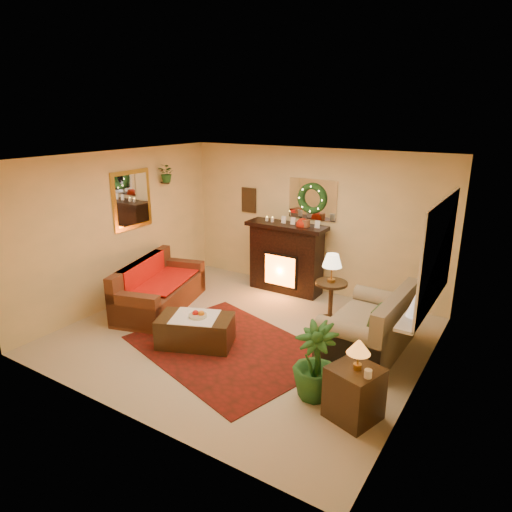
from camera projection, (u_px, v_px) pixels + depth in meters
The scene contains 31 objects.
floor at pixel (244, 335), 6.81m from camera, with size 5.00×5.00×0.00m, color beige.
ceiling at pixel (242, 158), 6.02m from camera, with size 5.00×5.00×0.00m, color white.
wall_back at pixel (312, 221), 8.23m from camera, with size 5.00×5.00×0.00m, color #EFD88C.
wall_front at pixel (119, 308), 4.60m from camera, with size 5.00×5.00×0.00m, color #EFD88C.
wall_left at pixel (120, 229), 7.69m from camera, with size 4.50×4.50×0.00m, color #EFD88C.
wall_right at pixel (427, 287), 5.14m from camera, with size 4.50×4.50×0.00m, color #EFD88C.
area_rug at pixel (227, 348), 6.43m from camera, with size 2.60×1.95×0.01m, color #4B1306.
sofa at pixel (160, 284), 7.64m from camera, with size 0.83×1.90×0.81m, color #3C291D.
red_throw at pixel (162, 280), 7.75m from camera, with size 0.80×1.30×0.02m, color red.
fireplace at pixel (286, 262), 8.36m from camera, with size 1.32×0.42×1.21m, color black.
poinsettia at pixel (303, 225), 7.97m from camera, with size 0.23×0.23×0.23m, color #B31B08.
mantel_candle_a at pixel (267, 222), 8.35m from camera, with size 0.06×0.06×0.18m, color beige.
mantel_candle_b at pixel (272, 223), 8.27m from camera, with size 0.06×0.06×0.19m, color silver.
mantel_mirror at pixel (313, 199), 8.09m from camera, with size 0.92×0.02×0.72m, color white.
wreath at pixel (312, 199), 8.05m from camera, with size 0.55×0.55×0.11m, color #194719.
wall_art at pixel (249, 200), 8.82m from camera, with size 0.32×0.03×0.48m, color #381E11.
gold_mirror at pixel (132, 200), 7.78m from camera, with size 0.03×0.84×1.00m, color gold.
hanging_plant at pixel (167, 182), 8.25m from camera, with size 0.33×0.28×0.36m, color #194719.
loveseat at pixel (368, 322), 6.28m from camera, with size 0.91×1.56×0.91m, color tan.
window_frame at pixel (438, 254), 5.52m from camera, with size 0.03×1.86×1.36m, color white.
window_glass at pixel (437, 253), 5.52m from camera, with size 0.02×1.70×1.22m, color black.
window_sill at pixel (423, 303), 5.78m from camera, with size 0.22×1.86×0.04m, color white.
mini_tree at pixel (416, 304), 5.33m from camera, with size 0.21×0.21×0.32m, color white.
sill_plant at pixel (439, 271), 6.29m from camera, with size 0.25×0.20×0.46m, color #29582D.
side_table_round at pixel (331, 301), 7.21m from camera, with size 0.50×0.50×0.65m, color #3B1F1A.
lamp_cream at pixel (332, 268), 7.04m from camera, with size 0.30×0.30×0.47m, color #FFE6B0.
end_table_square at pixel (354, 396), 4.91m from camera, with size 0.49×0.49×0.60m, color #422416.
lamp_tiffany at pixel (358, 357), 4.76m from camera, with size 0.25×0.25×0.37m, color orange.
coffee_table at pixel (196, 332), 6.47m from camera, with size 1.04×0.57×0.44m, color black.
fruit_bowl at pixel (198, 316), 6.39m from camera, with size 0.25×0.25×0.06m, color beige.
floor_palm at pixel (315, 362), 5.23m from camera, with size 1.55×1.55×2.77m, color black.
Camera 1 is at (3.43, -5.08, 3.20)m, focal length 32.00 mm.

